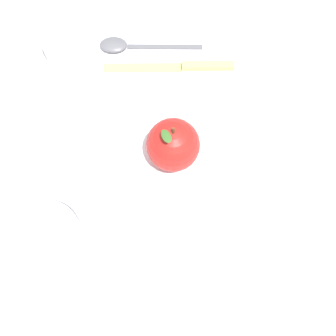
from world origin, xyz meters
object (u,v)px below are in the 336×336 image
side_bowl (46,238)px  spoon (125,45)px  knife (181,67)px  cup (61,42)px  linen_napkin (173,288)px  apple (171,146)px  dinner_plate (168,171)px

side_bowl → spoon: bearing=-150.6°
knife → cup: bearing=-51.5°
linen_napkin → apple: bearing=-134.5°
side_bowl → knife: side_bowl is taller
cup → spoon: bearing=146.6°
cup → side_bowl: bearing=46.2°
cup → linen_napkin: (0.14, 0.40, -0.04)m
apple → spoon: apple is taller
dinner_plate → apple: size_ratio=2.78×
dinner_plate → linen_napkin: bearing=47.1°
linen_napkin → spoon: bearing=-123.8°
apple → cup: 0.27m
dinner_plate → cup: size_ratio=3.48×
dinner_plate → knife: (-0.15, -0.12, -0.01)m
side_bowl → dinner_plate: bearing=166.9°
apple → side_bowl: bearing=-9.3°
spoon → linen_napkin: (0.23, 0.34, -0.00)m
apple → cup: (-0.01, -0.27, -0.01)m
side_bowl → linen_napkin: size_ratio=0.65×
dinner_plate → spoon: bearing=-117.6°
dinner_plate → cup: (-0.03, -0.28, 0.03)m
cup → linen_napkin: bearing=70.3°
dinner_plate → linen_napkin: (0.12, 0.12, -0.01)m
side_bowl → spoon: 0.36m
side_bowl → spoon: (-0.31, -0.17, -0.02)m
side_bowl → knife: bearing=-167.8°
knife → apple: bearing=39.0°
apple → side_bowl: 0.22m
spoon → cup: bearing=-33.4°
cup → spoon: cup is taller
dinner_plate → side_bowl: (0.19, -0.05, 0.02)m
knife → spoon: 0.11m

